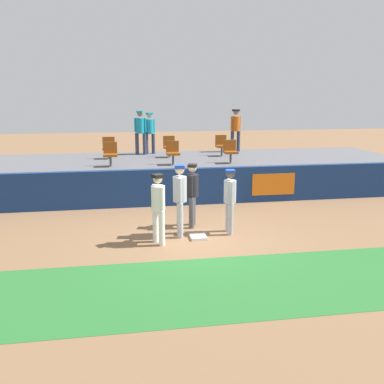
% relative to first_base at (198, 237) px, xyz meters
% --- Properties ---
extents(ground_plane, '(60.00, 60.00, 0.00)m').
position_rel_first_base_xyz_m(ground_plane, '(-0.09, 0.08, -0.04)').
color(ground_plane, brown).
extents(grass_foreground_strip, '(18.00, 2.80, 0.01)m').
position_rel_first_base_xyz_m(grass_foreground_strip, '(-0.09, -2.73, -0.04)').
color(grass_foreground_strip, '#26662B').
rests_on(grass_foreground_strip, ground_plane).
extents(first_base, '(0.40, 0.40, 0.08)m').
position_rel_first_base_xyz_m(first_base, '(0.00, 0.00, 0.00)').
color(first_base, white).
rests_on(first_base, ground_plane).
extents(player_fielder_home, '(0.44, 0.57, 1.76)m').
position_rel_first_base_xyz_m(player_fielder_home, '(-1.03, -0.18, 0.97)').
color(player_fielder_home, white).
rests_on(player_fielder_home, ground_plane).
extents(player_runner_visitor, '(0.39, 0.52, 1.88)m').
position_rel_first_base_xyz_m(player_runner_visitor, '(-0.43, 0.33, 1.05)').
color(player_runner_visitor, '#9EA3AD').
rests_on(player_runner_visitor, ground_plane).
extents(player_coach_visitor, '(0.34, 0.48, 1.72)m').
position_rel_first_base_xyz_m(player_coach_visitor, '(0.90, 0.32, 0.95)').
color(player_coach_visitor, '#9EA3AD').
rests_on(player_coach_visitor, ground_plane).
extents(player_umpire, '(0.42, 0.48, 1.77)m').
position_rel_first_base_xyz_m(player_umpire, '(0.02, 1.04, 0.99)').
color(player_umpire, '#4C4C51').
rests_on(player_umpire, ground_plane).
extents(field_wall, '(18.00, 0.26, 1.23)m').
position_rel_first_base_xyz_m(field_wall, '(-0.07, 3.40, 0.57)').
color(field_wall, navy).
rests_on(field_wall, ground_plane).
extents(bleacher_platform, '(18.00, 4.80, 1.13)m').
position_rel_first_base_xyz_m(bleacher_platform, '(-0.09, 5.97, 0.52)').
color(bleacher_platform, '#59595E').
rests_on(bleacher_platform, ground_plane).
extents(seat_back_right, '(0.45, 0.44, 0.84)m').
position_rel_first_base_xyz_m(seat_back_right, '(2.14, 6.64, 1.56)').
color(seat_back_right, '#4C4C51').
rests_on(seat_back_right, bleacher_platform).
extents(seat_back_left, '(0.47, 0.44, 0.84)m').
position_rel_first_base_xyz_m(seat_back_left, '(-2.38, 6.64, 1.56)').
color(seat_back_left, '#4C4C51').
rests_on(seat_back_left, bleacher_platform).
extents(seat_front_right, '(0.47, 0.44, 0.84)m').
position_rel_first_base_xyz_m(seat_front_right, '(2.05, 4.84, 1.56)').
color(seat_front_right, '#4C4C51').
rests_on(seat_front_right, bleacher_platform).
extents(seat_front_center, '(0.46, 0.44, 0.84)m').
position_rel_first_base_xyz_m(seat_front_center, '(-0.07, 4.84, 1.56)').
color(seat_front_center, '#4C4C51').
rests_on(seat_front_center, bleacher_platform).
extents(seat_front_left, '(0.48, 0.44, 0.84)m').
position_rel_first_base_xyz_m(seat_front_left, '(-2.27, 4.84, 1.56)').
color(seat_front_left, '#4C4C51').
rests_on(seat_front_left, bleacher_platform).
extents(seat_back_center, '(0.46, 0.44, 0.84)m').
position_rel_first_base_xyz_m(seat_back_center, '(0.00, 6.64, 1.56)').
color(seat_back_center, '#4C4C51').
rests_on(seat_back_center, bleacher_platform).
extents(spectator_hooded, '(0.49, 0.42, 1.80)m').
position_rel_first_base_xyz_m(spectator_hooded, '(-1.09, 7.56, 2.13)').
color(spectator_hooded, '#33384C').
rests_on(spectator_hooded, bleacher_platform).
extents(spectator_capped, '(0.49, 0.44, 1.82)m').
position_rel_first_base_xyz_m(spectator_capped, '(3.03, 7.79, 2.14)').
color(spectator_capped, '#33384C').
rests_on(spectator_capped, bleacher_platform).
extents(spectator_casual, '(0.46, 0.42, 1.72)m').
position_rel_first_base_xyz_m(spectator_casual, '(-0.70, 7.68, 2.08)').
color(spectator_casual, '#33384C').
rests_on(spectator_casual, bleacher_platform).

